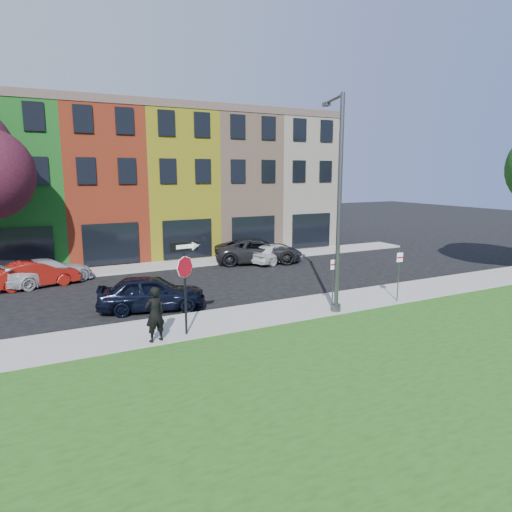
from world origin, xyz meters
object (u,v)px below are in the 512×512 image
stop_sign (185,269)px  street_lamp (338,205)px  sedan_near (152,293)px  man (155,314)px

stop_sign → street_lamp: size_ratio=0.38×
stop_sign → street_lamp: 6.91m
sedan_near → street_lamp: bearing=-105.8°
stop_sign → man: 1.86m
stop_sign → sedan_near: stop_sign is taller
sedan_near → street_lamp: street_lamp is taller
man → street_lamp: bearing=169.2°
sedan_near → street_lamp: (6.86, -3.89, 3.81)m
stop_sign → sedan_near: size_ratio=0.70×
man → street_lamp: 8.53m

